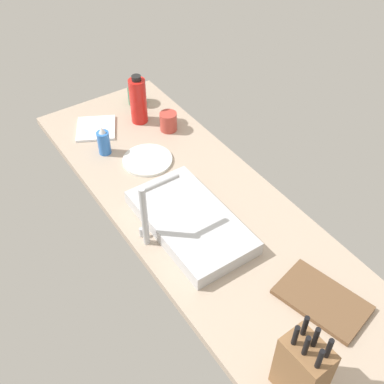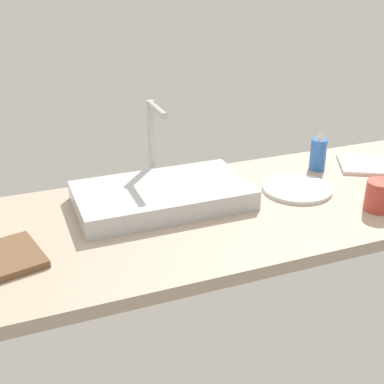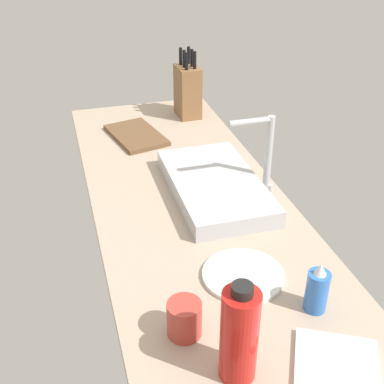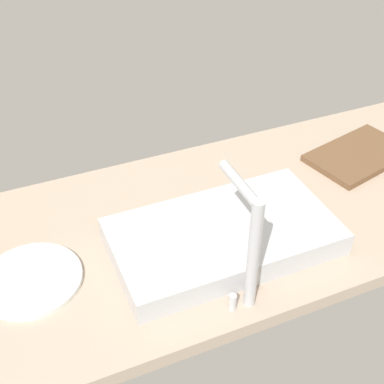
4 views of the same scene
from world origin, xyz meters
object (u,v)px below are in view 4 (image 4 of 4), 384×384
(dinner_plate, at_px, (31,280))
(faucet, at_px, (249,241))
(sink_basin, at_px, (223,236))
(cutting_board, at_px, (359,155))

(dinner_plate, bearing_deg, faucet, 151.44)
(sink_basin, distance_m, dinner_plate, 0.43)
(dinner_plate, bearing_deg, sink_basin, 171.82)
(faucet, height_order, cutting_board, faucet)
(cutting_board, bearing_deg, faucet, 31.36)
(sink_basin, relative_size, dinner_plate, 2.33)
(faucet, bearing_deg, dinner_plate, -28.56)
(cutting_board, relative_size, dinner_plate, 1.33)
(faucet, distance_m, dinner_plate, 0.48)
(cutting_board, xyz_separation_m, dinner_plate, (0.94, 0.11, -0.00))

